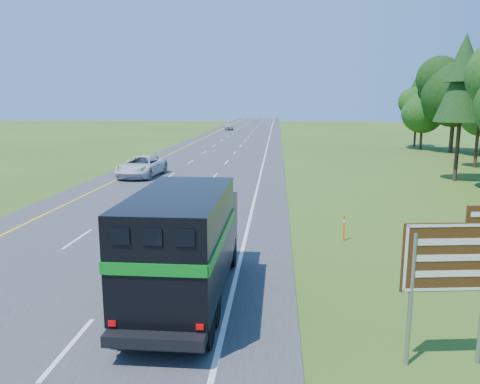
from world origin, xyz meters
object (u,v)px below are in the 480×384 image
at_px(horse_truck, 185,242).
at_px(white_suv, 141,166).
at_px(far_car, 229,127).
at_px(exit_sign, 452,264).

bearing_deg(horse_truck, white_suv, 109.63).
bearing_deg(horse_truck, far_car, 95.43).
distance_m(horse_truck, exit_sign, 7.20).
bearing_deg(far_car, horse_truck, -88.65).
distance_m(horse_truck, white_suv, 24.97).
height_order(horse_truck, far_car, horse_truck).
xyz_separation_m(white_suv, far_car, (0.40, 64.89, -0.10)).
bearing_deg(exit_sign, white_suv, 111.97).
bearing_deg(exit_sign, far_car, 91.71).
bearing_deg(white_suv, horse_truck, -66.70).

